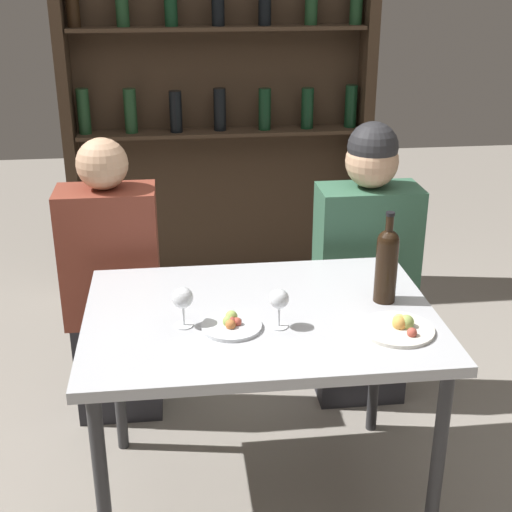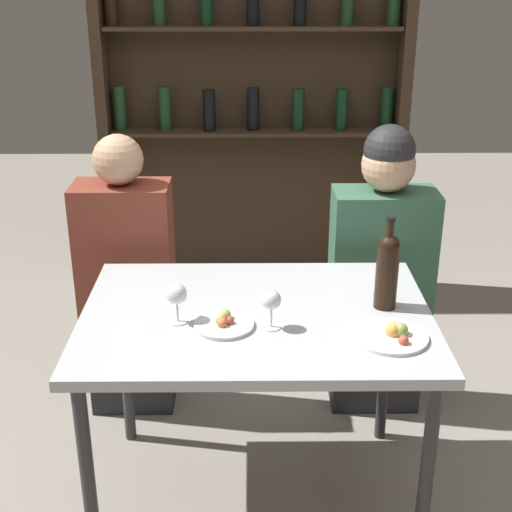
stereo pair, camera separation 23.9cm
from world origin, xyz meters
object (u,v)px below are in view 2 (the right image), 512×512
wine_glass_0 (271,302)px  seated_person_right (380,276)px  food_plate_1 (224,323)px  seated_person_left (128,286)px  wine_bottle (387,268)px  food_plate_0 (392,335)px  wine_glass_1 (177,295)px

wine_glass_0 → seated_person_right: (0.48, 0.72, -0.24)m
food_plate_1 → seated_person_left: (-0.43, 0.71, -0.20)m
wine_bottle → wine_glass_0: wine_bottle is taller
seated_person_left → food_plate_1: bearing=-58.8°
wine_glass_0 → food_plate_0: size_ratio=0.56×
wine_glass_1 → food_plate_1: (0.15, -0.03, -0.08)m
wine_bottle → wine_glass_0: bearing=-159.5°
wine_bottle → food_plate_1: size_ratio=1.66×
food_plate_1 → seated_person_right: 0.96m
wine_bottle → wine_glass_0: 0.41m
wine_glass_0 → seated_person_right: size_ratio=0.10×
wine_glass_1 → seated_person_right: size_ratio=0.11×
wine_bottle → wine_glass_1: wine_bottle is taller
food_plate_1 → seated_person_left: 0.85m
wine_bottle → seated_person_right: size_ratio=0.25×
food_plate_1 → seated_person_right: (0.63, 0.71, -0.16)m
seated_person_right → wine_glass_0: bearing=-123.6°
wine_glass_0 → food_plate_1: size_ratio=0.67×
seated_person_right → food_plate_1: bearing=-131.5°
wine_bottle → seated_person_right: (0.09, 0.58, -0.29)m
wine_glass_1 → food_plate_1: bearing=-11.9°
food_plate_0 → seated_person_right: size_ratio=0.18×
seated_person_left → seated_person_right: bearing=0.0°
wine_bottle → seated_person_left: seated_person_left is taller
wine_glass_0 → seated_person_left: 0.96m
wine_bottle → seated_person_right: 0.65m
food_plate_0 → seated_person_right: seated_person_right is taller
seated_person_left → wine_bottle: bearing=-30.9°
seated_person_left → seated_person_right: size_ratio=0.97×
food_plate_1 → seated_person_right: bearing=48.5°
wine_glass_1 → seated_person_left: 0.79m
wine_glass_1 → seated_person_left: (-0.28, 0.68, -0.28)m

